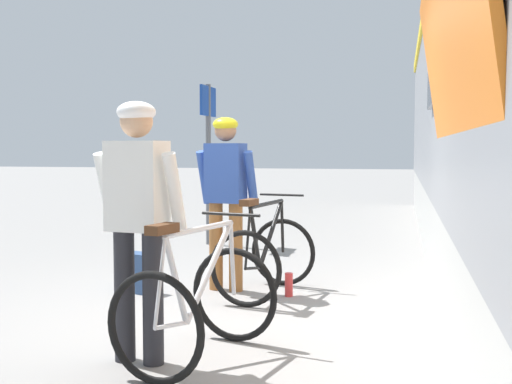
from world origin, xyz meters
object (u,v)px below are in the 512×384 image
object	(u,v)px
bicycle_far_silver	(198,303)
bicycle_near_black	(265,255)
platform_sign_post	(208,137)
cyclist_near_in_blue	(226,187)
water_bottle_near_the_bikes	(289,285)
cyclist_far_in_white	(138,208)
backpack_on_platform	(138,273)

from	to	relation	value
bicycle_far_silver	bicycle_near_black	bearing A→B (deg)	88.82
bicycle_far_silver	platform_sign_post	size ratio (longest dim) A/B	0.50
cyclist_near_in_blue	bicycle_far_silver	world-z (taller)	cyclist_near_in_blue
bicycle_near_black	bicycle_far_silver	size ratio (longest dim) A/B	0.97
water_bottle_near_the_bikes	platform_sign_post	size ratio (longest dim) A/B	0.10
cyclist_far_in_white	bicycle_far_silver	distance (m)	0.76
bicycle_near_black	bicycle_far_silver	world-z (taller)	same
bicycle_near_black	water_bottle_near_the_bikes	bearing A→B (deg)	4.01
backpack_on_platform	bicycle_far_silver	bearing A→B (deg)	-36.53
cyclist_near_in_blue	backpack_on_platform	distance (m)	1.23
backpack_on_platform	cyclist_far_in_white	bearing A→B (deg)	-46.51
bicycle_far_silver	water_bottle_near_the_bikes	size ratio (longest dim) A/B	5.21
cyclist_near_in_blue	water_bottle_near_the_bikes	size ratio (longest dim) A/B	7.60
bicycle_far_silver	cyclist_far_in_white	bearing A→B (deg)	-164.70
cyclist_near_in_blue	platform_sign_post	world-z (taller)	platform_sign_post
cyclist_far_in_white	bicycle_near_black	world-z (taller)	cyclist_far_in_white
backpack_on_platform	platform_sign_post	world-z (taller)	platform_sign_post
bicycle_near_black	backpack_on_platform	size ratio (longest dim) A/B	2.93
water_bottle_near_the_bikes	cyclist_near_in_blue	bearing A→B (deg)	168.00
bicycle_far_silver	water_bottle_near_the_bikes	xyz separation A→B (m)	(0.27, 2.05, -0.29)
cyclist_far_in_white	platform_sign_post	world-z (taller)	platform_sign_post
cyclist_near_in_blue	bicycle_far_silver	bearing A→B (deg)	-79.61
cyclist_far_in_white	bicycle_near_black	distance (m)	2.27
cyclist_far_in_white	backpack_on_platform	distance (m)	2.34
cyclist_far_in_white	water_bottle_near_the_bikes	size ratio (longest dim) A/B	7.60
cyclist_near_in_blue	bicycle_near_black	world-z (taller)	cyclist_near_in_blue
bicycle_far_silver	platform_sign_post	xyz separation A→B (m)	(-1.50, 5.21, 1.22)
backpack_on_platform	platform_sign_post	distance (m)	3.61
bicycle_far_silver	platform_sign_post	bearing A→B (deg)	106.05
platform_sign_post	water_bottle_near_the_bikes	bearing A→B (deg)	-60.70
cyclist_far_in_white	bicycle_near_black	xyz separation A→B (m)	(0.42, 2.14, -0.65)
water_bottle_near_the_bikes	bicycle_far_silver	bearing A→B (deg)	-97.63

